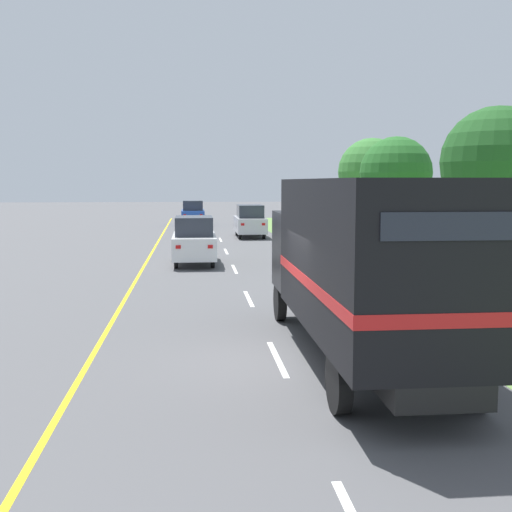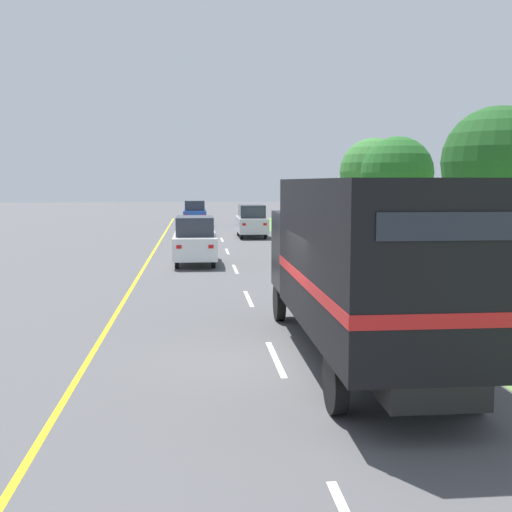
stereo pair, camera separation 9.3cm
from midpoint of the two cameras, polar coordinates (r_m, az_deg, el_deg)
The scene contains 15 objects.
ground_plane at distance 12.75m, azimuth 1.81°, elevation -9.33°, with size 200.00×200.00×0.00m, color #515154.
edge_line_yellow at distance 28.69m, azimuth -9.78°, elevation -0.48°, with size 0.12×66.79×0.01m, color yellow.
centre_dash_near at distance 12.94m, azimuth 1.69°, elevation -9.08°, with size 0.12×2.60×0.01m, color white.
centre_dash_mid_a at distance 19.34m, azimuth -0.79°, elevation -3.81°, with size 0.12×2.60×0.01m, color white.
centre_dash_mid_b at distance 25.84m, azimuth -2.03°, elevation -1.16°, with size 0.12×2.60×0.01m, color white.
centre_dash_far at distance 32.38m, azimuth -2.76°, elevation 0.41°, with size 0.12×2.60×0.01m, color white.
centre_dash_farthest at distance 38.94m, azimuth -3.24°, elevation 1.46°, with size 0.12×2.60×0.01m, color white.
horse_trailer_truck at distance 12.38m, azimuth 9.43°, elevation -0.47°, with size 2.53×8.86×3.56m.
lead_car_white at distance 27.39m, azimuth -5.62°, elevation 1.39°, with size 1.80×4.25×2.04m.
lead_car_silver_ahead at distance 40.60m, azimuth -0.61°, elevation 3.13°, with size 1.80×4.44×2.05m.
lead_car_blue_ahead at distance 51.80m, azimuth -5.68°, elevation 3.83°, with size 1.80×4.22×2.00m.
highway_sign at distance 20.37m, azimuth 19.00°, elevation 2.04°, with size 2.12×0.09×3.13m.
roadside_tree_near at distance 26.36m, azimuth 20.53°, elevation 7.78°, with size 4.27×4.27×6.37m.
roadside_tree_mid at distance 33.13m, azimuth 12.25°, elevation 7.19°, with size 3.62×3.62×5.76m.
roadside_tree_far at distance 41.95m, azimuth 10.18°, elevation 7.37°, with size 4.29×4.29×6.27m.
Camera 1 is at (-1.64, -12.15, 3.51)m, focal length 45.00 mm.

